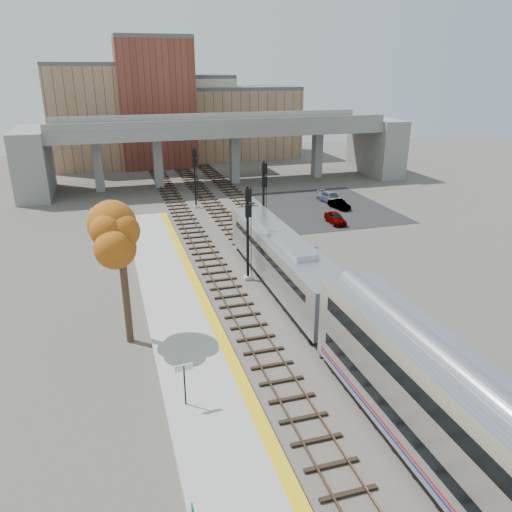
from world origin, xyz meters
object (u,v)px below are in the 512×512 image
object	(u,v)px
locomotive	(283,260)
car_a	(335,218)
signal_mast_mid	(264,201)
coach	(506,474)
signal_mast_far	(195,178)
car_b	(339,204)
car_c	(331,197)
signal_mast_near	(248,234)
tree	(120,239)

from	to	relation	value
locomotive	car_a	world-z (taller)	locomotive
locomotive	signal_mast_mid	world-z (taller)	signal_mast_mid
coach	car_a	bearing A→B (deg)	73.16
signal_mast_far	car_a	distance (m)	17.29
car_b	car_c	size ratio (longest dim) A/B	0.73
car_c	signal_mast_near	bearing A→B (deg)	-143.82
signal_mast_mid	car_b	world-z (taller)	signal_mast_mid
signal_mast_far	car_c	xyz separation A→B (m)	(16.56, -2.37, -2.93)
coach	car_b	bearing A→B (deg)	71.40
signal_mast_mid	car_a	distance (m)	10.16
coach	signal_mast_far	world-z (taller)	signal_mast_far
signal_mast_mid	car_a	size ratio (longest dim) A/B	2.18
car_a	tree	bearing A→B (deg)	-138.73
locomotive	car_b	world-z (taller)	locomotive
coach	car_a	world-z (taller)	coach
coach	car_c	xyz separation A→B (m)	(14.46, 45.10, -2.12)
car_b	car_c	distance (m)	3.09
signal_mast_near	tree	size ratio (longest dim) A/B	0.84
car_a	car_c	distance (m)	9.03
locomotive	car_a	xyz separation A→B (m)	(11.11, 14.11, -1.63)
car_a	coach	bearing A→B (deg)	-105.15
signal_mast_mid	car_a	bearing A→B (deg)	18.39
tree	car_b	size ratio (longest dim) A/B	2.80
signal_mast_far	car_b	distance (m)	17.40
coach	signal_mast_far	xyz separation A→B (m)	(-2.10, 47.47, 0.81)
signal_mast_near	tree	distance (m)	12.23
car_c	signal_mast_far	bearing A→B (deg)	157.32
signal_mast_near	coach	bearing A→B (deg)	-85.17
signal_mast_mid	tree	size ratio (longest dim) A/B	0.86
signal_mast_near	car_a	size ratio (longest dim) A/B	2.13
tree	coach	bearing A→B (deg)	-56.73
signal_mast_near	signal_mast_mid	xyz separation A→B (m)	(4.10, 8.83, 0.11)
signal_mast_near	car_b	size ratio (longest dim) A/B	2.35
coach	car_c	bearing A→B (deg)	72.22
signal_mast_far	car_b	size ratio (longest dim) A/B	2.23
locomotive	coach	xyz separation A→B (m)	(-0.00, -22.61, 0.52)
coach	car_c	world-z (taller)	coach
locomotive	tree	distance (m)	13.39
locomotive	signal_mast_mid	bearing A→B (deg)	79.77
car_b	signal_mast_mid	bearing A→B (deg)	-157.68
locomotive	coach	size ratio (longest dim) A/B	0.76
car_a	car_b	xyz separation A→B (m)	(3.03, 5.31, -0.07)
signal_mast_near	car_c	xyz separation A→B (m)	(16.56, 20.24, -3.18)
locomotive	signal_mast_far	xyz separation A→B (m)	(-2.10, 24.86, 1.33)
signal_mast_far	locomotive	bearing A→B (deg)	-85.17
signal_mast_far	coach	bearing A→B (deg)	-87.47
tree	car_b	world-z (taller)	tree
car_c	car_b	bearing A→B (deg)	-110.52
locomotive	car_b	bearing A→B (deg)	53.93
tree	car_c	distance (m)	38.26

